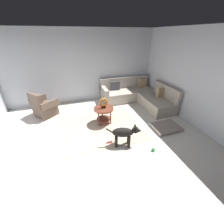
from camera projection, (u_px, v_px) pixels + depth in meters
name	position (u px, v px, depth m)	size (l,w,h in m)	color
ground_plane	(103.00, 145.00, 3.65)	(6.00, 6.00, 0.10)	silver
wall_back	(82.00, 67.00, 5.41)	(6.00, 0.12, 2.70)	silver
wall_right	(207.00, 83.00, 3.75)	(0.12, 6.00, 2.70)	silver
area_rug	(102.00, 128.00, 4.25)	(2.30, 1.90, 0.01)	#BCAD93
sectional_couch	(137.00, 96.00, 5.69)	(2.20, 2.25, 0.88)	#B2A899
armchair	(44.00, 107.00, 4.73)	(0.97, 1.00, 0.88)	brown
side_table	(104.00, 112.00, 4.27)	(0.60, 0.60, 0.54)	brown
torus_sculpture	(103.00, 103.00, 4.13)	(0.28, 0.08, 0.33)	black
dog_bed_mat	(166.00, 127.00, 4.20)	(0.80, 0.60, 0.09)	gray
dog	(125.00, 133.00, 3.41)	(0.82, 0.37, 0.63)	black
dog_toy_ball	(153.00, 150.00, 3.39)	(0.09, 0.09, 0.09)	green
dog_toy_rope	(110.00, 142.00, 3.65)	(0.05, 0.05, 0.14)	red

